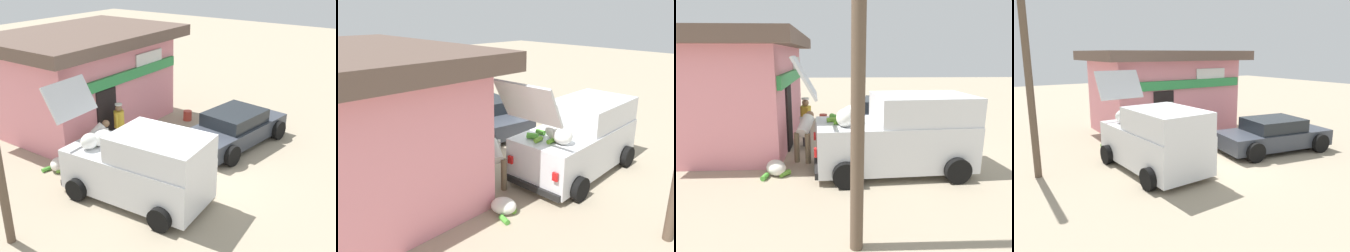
{
  "view_description": "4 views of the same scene",
  "coord_description": "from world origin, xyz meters",
  "views": [
    {
      "loc": [
        -9.32,
        -5.98,
        6.05
      ],
      "look_at": [
        0.47,
        0.92,
        1.11
      ],
      "focal_mm": 44.15,
      "sensor_mm": 36.0,
      "label": 1
    },
    {
      "loc": [
        -7.03,
        7.69,
        4.37
      ],
      "look_at": [
        0.39,
        0.76,
        0.89
      ],
      "focal_mm": 36.32,
      "sensor_mm": 36.0,
      "label": 2
    },
    {
      "loc": [
        -9.05,
        1.75,
        2.93
      ],
      "look_at": [
        -0.26,
        1.42,
        0.78
      ],
      "focal_mm": 31.37,
      "sensor_mm": 36.0,
      "label": 3
    },
    {
      "loc": [
        -6.33,
        -8.39,
        3.52
      ],
      "look_at": [
        -0.26,
        1.23,
        0.97
      ],
      "focal_mm": 35.13,
      "sensor_mm": 36.0,
      "label": 4
    }
  ],
  "objects": [
    {
      "name": "customer_bending",
      "position": [
        -1.09,
        2.54,
        0.85
      ],
      "size": [
        0.81,
        0.67,
        1.36
      ],
      "color": "#726047",
      "rests_on": "ground_plane"
    },
    {
      "name": "ground_plane",
      "position": [
        0.0,
        0.0,
        0.0
      ],
      "size": [
        60.0,
        60.0,
        0.0
      ],
      "primitive_type": "plane",
      "color": "tan"
    },
    {
      "name": "storefront_bar",
      "position": [
        1.12,
        5.06,
        1.87
      ],
      "size": [
        6.86,
        4.76,
        3.59
      ],
      "color": "pink",
      "rests_on": "ground_plane"
    },
    {
      "name": "vendor_standing",
      "position": [
        0.08,
        2.62,
        0.92
      ],
      "size": [
        0.54,
        0.44,
        1.62
      ],
      "color": "#4C4C51",
      "rests_on": "ground_plane"
    },
    {
      "name": "delivery_van",
      "position": [
        -1.92,
        0.11,
        0.98
      ],
      "size": [
        2.34,
        4.49,
        2.91
      ],
      "color": "silver",
      "rests_on": "ground_plane"
    },
    {
      "name": "paint_bucket",
      "position": [
        3.62,
        2.19,
        0.19
      ],
      "size": [
        0.33,
        0.33,
        0.39
      ],
      "primitive_type": "cylinder",
      "color": "#BF3F33",
      "rests_on": "ground_plane"
    },
    {
      "name": "unloaded_banana_pile",
      "position": [
        -2.14,
        3.19,
        0.17
      ],
      "size": [
        0.78,
        0.72,
        0.38
      ],
      "color": "silver",
      "rests_on": "ground_plane"
    },
    {
      "name": "parked_sedan",
      "position": [
        2.7,
        -0.29,
        0.57
      ],
      "size": [
        4.33,
        2.57,
        1.19
      ],
      "color": "#383D47",
      "rests_on": "ground_plane"
    }
  ]
}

